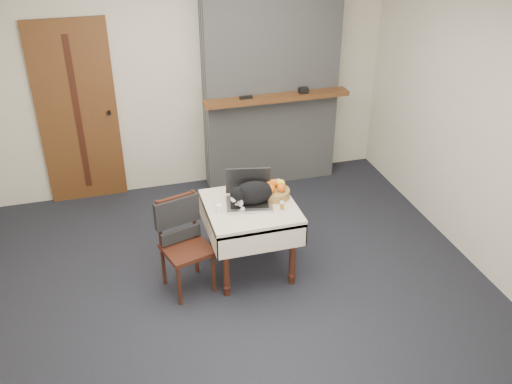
# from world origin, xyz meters

# --- Properties ---
(ground) EXTENTS (4.50, 4.50, 0.00)m
(ground) POSITION_xyz_m (0.00, 0.00, 0.00)
(ground) COLOR black
(ground) RESTS_ON ground
(room_shell) EXTENTS (4.52, 4.01, 2.61)m
(room_shell) POSITION_xyz_m (0.00, 0.46, 1.76)
(room_shell) COLOR beige
(room_shell) RESTS_ON ground
(door) EXTENTS (0.82, 0.10, 2.00)m
(door) POSITION_xyz_m (-1.20, 1.97, 1.00)
(door) COLOR brown
(door) RESTS_ON ground
(chimney) EXTENTS (1.62, 0.48, 2.60)m
(chimney) POSITION_xyz_m (0.90, 1.85, 1.30)
(chimney) COLOR gray
(chimney) RESTS_ON ground
(side_table) EXTENTS (0.78, 0.78, 0.70)m
(side_table) POSITION_xyz_m (0.20, 0.16, 0.59)
(side_table) COLOR #3B1410
(side_table) RESTS_ON ground
(laptop) EXTENTS (0.46, 0.41, 0.30)m
(laptop) POSITION_xyz_m (0.20, 0.21, 0.77)
(laptop) COLOR #B7B7BC
(laptop) RESTS_ON side_table
(cat) EXTENTS (0.52, 0.32, 0.25)m
(cat) POSITION_xyz_m (0.23, 0.17, 0.81)
(cat) COLOR black
(cat) RESTS_ON side_table
(cream_jar) EXTENTS (0.06, 0.06, 0.06)m
(cream_jar) POSITION_xyz_m (-0.09, 0.12, 0.73)
(cream_jar) COLOR white
(cream_jar) RESTS_ON side_table
(pill_bottle) EXTENTS (0.04, 0.04, 0.07)m
(pill_bottle) POSITION_xyz_m (0.44, 0.01, 0.74)
(pill_bottle) COLOR #A76614
(pill_bottle) RESTS_ON side_table
(fruit_basket) EXTENTS (0.26, 0.26, 0.15)m
(fruit_basket) POSITION_xyz_m (0.45, 0.23, 0.76)
(fruit_basket) COLOR olive
(fruit_basket) RESTS_ON side_table
(desk_clutter) EXTENTS (0.14, 0.02, 0.01)m
(desk_clutter) POSITION_xyz_m (0.39, 0.24, 0.70)
(desk_clutter) COLOR black
(desk_clutter) RESTS_ON side_table
(chair) EXTENTS (0.48, 0.47, 0.87)m
(chair) POSITION_xyz_m (-0.43, 0.13, 0.55)
(chair) COLOR #3B1410
(chair) RESTS_ON ground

